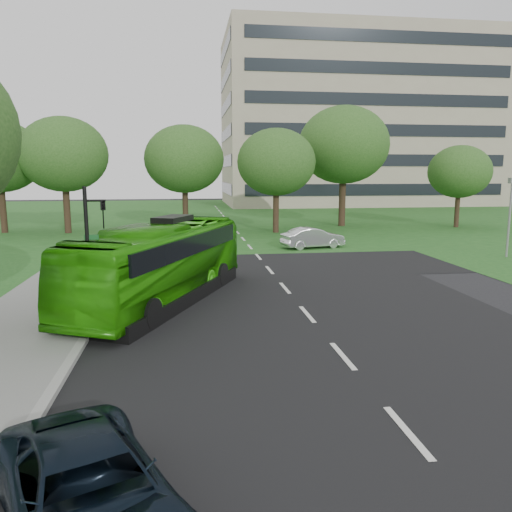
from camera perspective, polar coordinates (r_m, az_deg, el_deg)
The scene contains 13 objects.
ground at distance 15.63m, azimuth 7.63°, elevation -8.70°, with size 160.00×160.00×0.00m, color black.
street_surfaces at distance 37.53m, azimuth -2.19°, elevation 2.12°, with size 120.00×120.00×0.15m.
office_building at distance 80.92m, azimuth 11.30°, elevation 14.78°, with size 40.10×20.10×25.00m.
tree_park_a at distance 43.00m, azimuth -21.14°, elevation 10.76°, with size 6.94×6.94×9.22m.
tree_park_b at distance 43.56m, azimuth -8.20°, elevation 10.89°, with size 6.75×6.75×8.85m.
tree_park_c at distance 40.60m, azimuth 2.33°, elevation 10.66°, with size 6.29×6.29×8.35m.
tree_park_d at distance 46.46m, azimuth 10.00°, elevation 12.38°, with size 8.13×8.13×10.75m.
tree_park_e at distance 48.00m, azimuth 22.24°, elevation 8.90°, with size 5.43×5.43×7.23m.
bus at distance 19.17m, azimuth -10.74°, elevation -0.81°, with size 2.49×10.63×2.96m, color #28970A.
sedan at distance 32.58m, azimuth 6.51°, elevation 2.08°, with size 1.42×4.09×1.35m, color silver.
suv at distance 7.72m, azimuth -18.60°, elevation -24.43°, with size 2.05×4.45×1.24m, color black.
traffic_light at distance 16.65m, azimuth -18.23°, elevation 1.26°, with size 0.72×0.22×4.44m.
camera_pole at distance 32.10m, azimuth 27.07°, elevation 5.07°, with size 0.47×0.43×4.57m.
Camera 1 is at (-4.04, -14.29, 4.87)m, focal length 35.00 mm.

